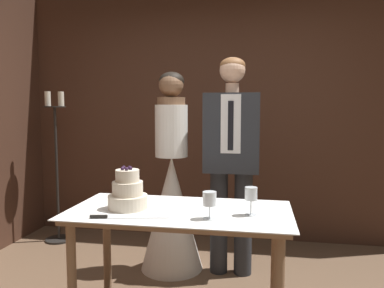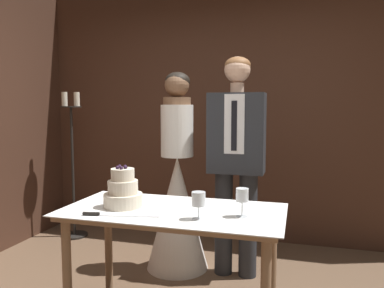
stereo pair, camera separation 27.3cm
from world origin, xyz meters
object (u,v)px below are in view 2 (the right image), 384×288
Objects in this scene: tiered_cake at (123,192)px; groom at (236,153)px; wine_glass_near at (199,200)px; bride at (177,197)px; candle_stand at (73,169)px; cake_table at (173,225)px; cake_knife at (106,215)px; wine_glass_middle at (242,196)px.

tiered_cake is 1.08m from groom.
wine_glass_near is 1.16m from bride.
bride reaches higher than wine_glass_near.
cake_table is at bearing -39.59° from candle_stand.
tiered_cake is 0.60× the size of cake_knife.
groom is (0.26, 0.87, 0.36)m from cake_table.
cake_table is 3.07× the size of cake_knife.
candle_stand is at bearing 140.62° from wine_glass_near.
cake_knife is 2.03m from candle_stand.
candle_stand reaches higher than cake_knife.
tiered_cake is (-0.33, -0.03, 0.20)m from cake_table.
wine_glass_near is 0.09× the size of bride.
wine_glass_near is at bearing -37.72° from cake_table.
wine_glass_near is 1.04m from groom.
cake_knife is 0.29× the size of candle_stand.
bride reaches higher than cake_table.
bride reaches higher than tiered_cake.
cake_table is 5.12× the size of tiered_cake.
tiered_cake is at bearing 77.87° from cake_knife.
wine_glass_near is at bearing -2.23° from cake_knife.
cake_knife is 1.13m from bride.
wine_glass_middle reaches higher than wine_glass_near.
cake_table is 0.76× the size of groom.
candle_stand is at bearing 133.24° from tiered_cake.
cake_table is 2.09m from candle_stand.
wine_glass_near is 0.10× the size of candle_stand.
candle_stand is (-1.82, 1.49, -0.13)m from wine_glass_near.
tiered_cake is 0.56m from wine_glass_near.
groom reaches higher than cake_table.
groom reaches higher than cake_knife.
groom is at bearing 56.78° from tiered_cake.
candle_stand is (-1.87, 0.46, -0.28)m from groom.
cake_table is 0.34m from wine_glass_near.
candle_stand is (-1.61, 1.33, 0.08)m from cake_table.
wine_glass_near is 2.36m from candle_stand.
candle_stand is (-2.05, 1.37, -0.14)m from wine_glass_middle.
cake_knife is 0.56m from wine_glass_near.
bride is at bearing 106.55° from cake_table.
groom reaches higher than wine_glass_near.
wine_glass_near is 0.94× the size of wine_glass_middle.
cake_knife is at bearing -117.91° from groom.
cake_table is at bearing -73.45° from bride.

